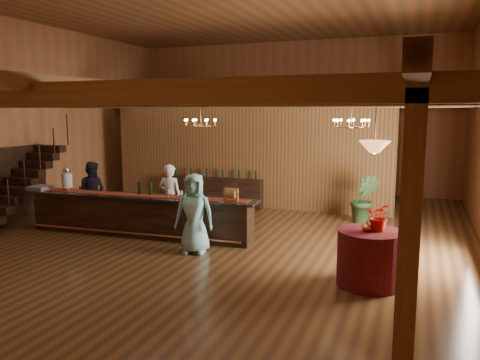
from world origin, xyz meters
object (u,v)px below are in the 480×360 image
(raffle_drum, at_px, (231,194))
(staff_second, at_px, (92,191))
(tasting_bar, at_px, (139,215))
(backbar_shelf, at_px, (215,192))
(pendant_lamp, at_px, (375,147))
(beverage_dispenser, at_px, (67,179))
(bartender, at_px, (170,198))
(floor_plant, at_px, (364,199))
(chandelier_right, at_px, (351,123))
(round_table, at_px, (370,258))
(chandelier_left, at_px, (201,122))
(guest, at_px, (194,213))

(raffle_drum, distance_m, staff_second, 4.47)
(tasting_bar, xyz_separation_m, staff_second, (-2.04, 0.84, 0.32))
(backbar_shelf, relative_size, pendant_lamp, 3.49)
(beverage_dispenser, height_order, bartender, bartender)
(pendant_lamp, relative_size, floor_plant, 0.68)
(backbar_shelf, relative_size, bartender, 1.87)
(raffle_drum, height_order, pendant_lamp, pendant_lamp)
(backbar_shelf, bearing_deg, floor_plant, -10.31)
(staff_second, bearing_deg, chandelier_right, 174.19)
(tasting_bar, distance_m, beverage_dispenser, 2.19)
(tasting_bar, height_order, round_table, tasting_bar)
(round_table, relative_size, chandelier_left, 1.39)
(round_table, height_order, guest, guest)
(tasting_bar, bearing_deg, round_table, -17.54)
(tasting_bar, distance_m, round_table, 5.70)
(raffle_drum, bearing_deg, chandelier_right, 26.92)
(floor_plant, bearing_deg, chandelier_right, -94.92)
(chandelier_left, distance_m, staff_second, 3.77)
(chandelier_right, xyz_separation_m, staff_second, (-6.81, -0.48, -1.91))
(chandelier_left, relative_size, pendant_lamp, 0.89)
(chandelier_left, distance_m, guest, 2.62)
(floor_plant, bearing_deg, pendant_lamp, -82.55)
(backbar_shelf, bearing_deg, bartender, -87.18)
(round_table, distance_m, pendant_lamp, 1.92)
(raffle_drum, bearing_deg, staff_second, 170.36)
(raffle_drum, relative_size, round_table, 0.31)
(bartender, relative_size, staff_second, 1.03)
(beverage_dispenser, height_order, raffle_drum, beverage_dispenser)
(floor_plant, bearing_deg, guest, -127.58)
(round_table, xyz_separation_m, chandelier_right, (-0.76, 2.71, 2.24))
(backbar_shelf, relative_size, chandelier_left, 3.93)
(tasting_bar, relative_size, beverage_dispenser, 9.87)
(round_table, bearing_deg, staff_second, 163.60)
(raffle_drum, distance_m, floor_plant, 4.05)
(chandelier_left, relative_size, staff_second, 0.49)
(raffle_drum, bearing_deg, pendant_lamp, -25.01)
(beverage_dispenser, bearing_deg, chandelier_left, 17.34)
(round_table, height_order, chandelier_left, chandelier_left)
(staff_second, xyz_separation_m, guest, (3.91, -1.63, 0.03))
(floor_plant, bearing_deg, beverage_dispenser, -154.95)
(beverage_dispenser, distance_m, floor_plant, 7.73)
(beverage_dispenser, relative_size, raffle_drum, 1.76)
(bartender, relative_size, floor_plant, 1.27)
(tasting_bar, distance_m, pendant_lamp, 6.01)
(beverage_dispenser, xyz_separation_m, chandelier_right, (6.82, 1.40, 1.45))
(round_table, bearing_deg, bartender, 157.93)
(tasting_bar, xyz_separation_m, chandelier_right, (4.77, 1.33, 2.22))
(staff_second, bearing_deg, chandelier_left, 171.88)
(beverage_dispenser, distance_m, chandelier_left, 3.72)
(staff_second, bearing_deg, pendant_lamp, 153.74)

